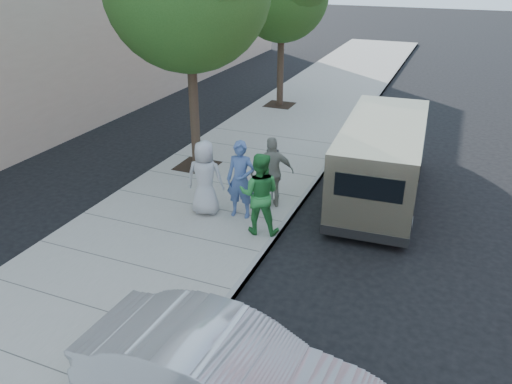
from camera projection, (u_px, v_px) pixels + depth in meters
ground at (232, 217)px, 12.93m from camera, size 120.00×120.00×0.00m
sidewalk at (197, 208)px, 13.24m from camera, size 5.00×60.00×0.15m
curb_face at (284, 225)px, 12.40m from camera, size 0.12×60.00×0.16m
parking_meter at (273, 164)px, 13.08m from camera, size 0.30×0.12×1.43m
van at (382, 159)px, 13.43m from camera, size 2.29×6.04×2.20m
sedan at (226, 378)px, 7.05m from camera, size 4.55×1.75×1.48m
person_officer at (241, 180)px, 12.26m from camera, size 0.77×0.54×1.98m
person_green_shirt at (259, 194)px, 11.54m from camera, size 1.10×0.94×1.99m
person_gray_shirt at (205, 178)px, 12.42m from camera, size 1.05×0.79×1.93m
person_striped_polo at (272, 173)px, 12.78m from camera, size 1.19×0.94×1.89m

